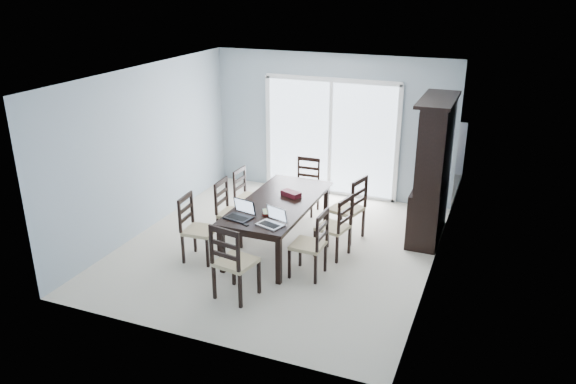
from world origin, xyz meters
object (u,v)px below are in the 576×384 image
chair_right_mid (339,221)px  laptop_silver (270,222)px  chair_left_far (245,190)px  cell_phone (245,224)px  chair_right_far (352,202)px  hot_tub (310,154)px  china_hutch (433,172)px  chair_end_near (231,255)px  chair_right_near (315,237)px  dining_table (278,206)px  chair_end_far (307,179)px  game_box (291,194)px  laptop_dark (238,214)px  chair_left_mid (228,204)px  chair_left_near (193,221)px

chair_right_mid → laptop_silver: bearing=154.1°
chair_left_far → cell_phone: bearing=28.4°
chair_right_far → cell_phone: 1.91m
laptop_silver → hot_tub: (-0.94, 4.22, -0.38)m
china_hutch → chair_end_near: bearing=-125.1°
china_hutch → chair_right_far: size_ratio=1.85×
cell_phone → hot_tub: hot_tub is taller
chair_right_mid → china_hutch: bearing=-29.9°
chair_right_mid → chair_end_near: 1.85m
chair_right_near → cell_phone: size_ratio=10.49×
dining_table → cell_phone: 0.95m
dining_table → chair_end_far: 1.52m
china_hutch → chair_left_far: 3.01m
chair_right_near → game_box: 1.15m
chair_right_far → chair_end_near: size_ratio=0.99×
chair_left_far → chair_right_far: (1.84, -0.04, 0.08)m
cell_phone → hot_tub: size_ratio=0.06×
chair_right_far → hot_tub: chair_right_far is taller
chair_end_far → laptop_silver: 2.38m
laptop_dark → laptop_silver: laptop_dark is taller
laptop_dark → cell_phone: (0.19, -0.16, -0.05)m
dining_table → chair_right_mid: (0.92, 0.03, -0.10)m
chair_right_mid → cell_phone: chair_right_mid is taller
laptop_dark → laptop_silver: 0.50m
chair_right_far → hot_tub: bearing=45.6°
chair_right_far → chair_end_far: chair_right_far is taller
chair_left_far → hot_tub: 2.68m
chair_left_mid → chair_right_mid: chair_left_mid is taller
chair_right_near → chair_left_far: bearing=53.3°
cell_phone → chair_left_far: bearing=141.2°
chair_right_near → chair_right_far: 1.31m
chair_end_near → cell_phone: size_ratio=11.29×
chair_right_far → chair_right_near: bearing=-172.3°
chair_left_mid → laptop_dark: chair_left_mid is taller
china_hutch → laptop_dark: size_ratio=5.52×
chair_right_mid → laptop_dark: bearing=137.0°
chair_left_mid → chair_end_near: bearing=26.7°
china_hutch → game_box: bearing=-152.7°
chair_left_near → cell_phone: size_ratio=10.55×
chair_end_near → china_hutch: bearing=64.8°
dining_table → china_hutch: 2.41m
chair_left_far → laptop_silver: bearing=38.2°
laptop_silver → game_box: bearing=115.0°
game_box → chair_left_mid: bearing=-161.3°
chair_left_near → chair_end_far: chair_left_near is taller
chair_end_near → hot_tub: 5.03m
chair_right_far → hot_tub: (-1.65, 2.72, -0.21)m
chair_left_near → game_box: size_ratio=3.70×
chair_end_far → laptop_dark: chair_end_far is taller
laptop_silver → chair_left_mid: bearing=161.0°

